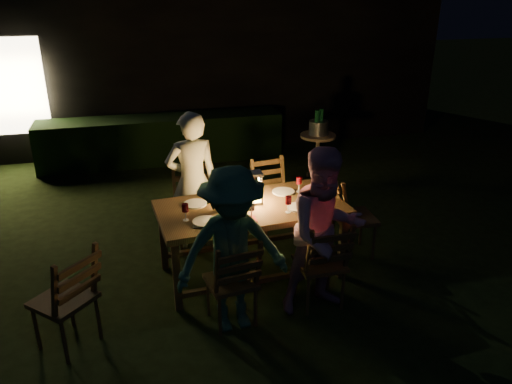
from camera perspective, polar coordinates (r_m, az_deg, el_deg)
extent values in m
plane|color=black|center=(5.79, -2.54, -8.01)|extent=(40.00, 40.00, 0.00)
cube|color=black|center=(11.20, -9.45, 15.63)|extent=(10.00, 4.00, 3.20)
cube|color=#FFE5B2|center=(9.41, -25.64, 10.81)|extent=(0.90, 0.06, 1.60)
cube|color=black|center=(9.01, -10.65, 5.96)|extent=(4.20, 0.70, 0.80)
cube|color=#4E321A|center=(5.24, -0.53, -1.87)|extent=(2.02, 1.13, 0.06)
cube|color=#4E321A|center=(4.91, -9.03, -9.62)|extent=(0.07, 0.07, 0.72)
cube|color=#4E321A|center=(5.60, -10.55, -5.37)|extent=(0.07, 0.07, 0.72)
cube|color=#4E321A|center=(5.43, 9.85, -6.27)|extent=(0.07, 0.07, 0.72)
cube|color=#4E321A|center=(6.06, 6.28, -2.81)|extent=(0.07, 0.07, 0.72)
cube|color=#4E321A|center=(4.66, -2.87, -10.16)|extent=(0.49, 0.47, 0.04)
cube|color=#4E321A|center=(4.37, -2.08, -8.41)|extent=(0.44, 0.21, 0.50)
cube|color=#4E321A|center=(4.93, 7.30, -8.08)|extent=(0.46, 0.44, 0.04)
cube|color=#4E321A|center=(4.65, 8.39, -6.27)|extent=(0.45, 0.16, 0.52)
cube|color=#4E321A|center=(5.92, -6.98, -2.20)|extent=(0.48, 0.46, 0.04)
cube|color=#4E321A|center=(5.99, -7.32, 1.20)|extent=(0.47, 0.17, 0.55)
cube|color=#4E321A|center=(6.19, 2.10, -1.14)|extent=(0.50, 0.48, 0.04)
cube|color=#4E321A|center=(6.24, 1.42, 1.89)|extent=(0.46, 0.21, 0.52)
cube|color=#4E321A|center=(5.85, 11.18, -2.87)|extent=(0.46, 0.48, 0.04)
cube|color=#4E321A|center=(5.66, 9.53, -0.37)|extent=(0.18, 0.47, 0.54)
cube|color=#4E321A|center=(4.67, -21.14, -11.42)|extent=(0.63, 0.63, 0.04)
cube|color=#4E321A|center=(4.38, -20.01, -9.15)|extent=(0.43, 0.43, 0.54)
imported|color=#E7E8C5|center=(5.84, -7.29, 1.20)|extent=(0.64, 0.45, 1.66)
imported|color=#D190B0|center=(4.70, 7.90, -4.59)|extent=(0.85, 0.69, 1.65)
imported|color=#366D51|center=(4.42, -2.70, -6.79)|extent=(1.07, 0.67, 1.58)
cube|color=white|center=(5.28, -0.19, -1.12)|extent=(0.15, 0.15, 0.03)
cube|color=white|center=(5.15, -0.20, 2.13)|extent=(0.16, 0.16, 0.03)
cylinder|color=#FF9E3F|center=(5.23, -0.20, 0.03)|extent=(0.09, 0.09, 0.18)
cylinder|color=white|center=(5.29, -6.96, -1.34)|extent=(0.25, 0.25, 0.01)
cylinder|color=white|center=(4.90, -5.84, -3.36)|extent=(0.25, 0.25, 0.01)
cylinder|color=white|center=(5.55, 3.15, 0.04)|extent=(0.25, 0.25, 0.01)
cylinder|color=white|center=(5.19, 4.96, -1.76)|extent=(0.25, 0.25, 0.01)
cylinder|color=#0F471E|center=(5.10, -3.21, -0.51)|extent=(0.07, 0.07, 0.28)
cube|color=red|center=(4.91, -1.01, -3.20)|extent=(0.18, 0.14, 0.01)
cube|color=red|center=(5.16, 6.33, -1.97)|extent=(0.18, 0.14, 0.01)
cube|color=black|center=(4.82, -6.42, -3.91)|extent=(0.14, 0.07, 0.01)
cylinder|color=#937149|center=(7.95, 7.11, 6.39)|extent=(0.56, 0.56, 0.04)
cylinder|color=#937149|center=(8.06, 6.99, 3.89)|extent=(0.06, 0.06, 0.73)
cylinder|color=#A5A8AD|center=(7.91, 7.16, 7.30)|extent=(0.30, 0.30, 0.22)
cylinder|color=#0F471E|center=(7.84, 6.94, 7.56)|extent=(0.07, 0.07, 0.32)
cylinder|color=#0F471E|center=(7.95, 7.41, 7.74)|extent=(0.07, 0.07, 0.32)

